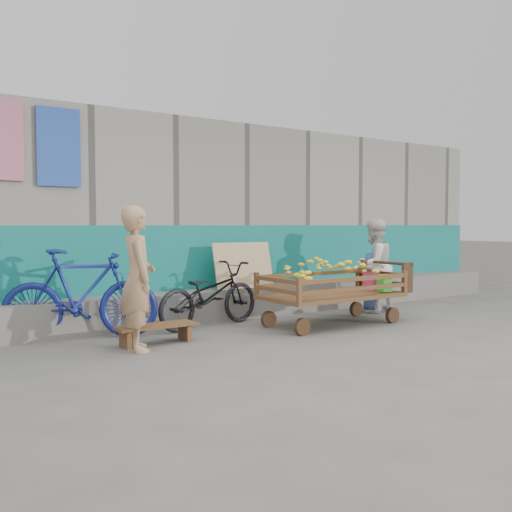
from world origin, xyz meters
TOP-DOWN VIEW (x-y plane):
  - ground at (0.00, 0.00)m, footprint 80.00×80.00m
  - building_wall at (-0.00, 4.05)m, footprint 12.00×3.50m
  - banana_cart at (0.97, 1.03)m, footprint 2.18×1.00m
  - bench at (-1.58, 1.23)m, footprint 0.95×0.28m
  - vendor_man at (-1.88, 1.04)m, footprint 0.51×0.66m
  - woman at (2.35, 1.53)m, footprint 0.77×0.62m
  - child at (2.35, 1.57)m, footprint 0.55×0.46m
  - bicycle_dark at (-0.50, 1.86)m, footprint 1.78×0.90m
  - bicycle_blue at (-2.21, 2.01)m, footprint 1.92×1.17m

SIDE VIEW (x-z plane):
  - ground at x=0.00m, z-range 0.00..0.00m
  - bench at x=-1.58m, z-range 0.06..0.29m
  - bicycle_dark at x=-0.50m, z-range 0.00..0.89m
  - child at x=2.35m, z-range 0.00..0.96m
  - bicycle_blue at x=-2.21m, z-range 0.00..1.11m
  - banana_cart at x=0.97m, z-range 0.16..1.10m
  - woman at x=2.35m, z-range 0.00..1.51m
  - vendor_man at x=-1.88m, z-range 0.00..1.62m
  - building_wall at x=0.00m, z-range -0.03..2.97m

